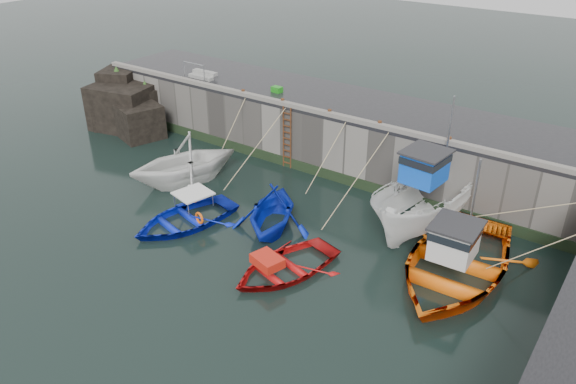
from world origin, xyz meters
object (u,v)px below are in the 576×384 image
Objects in this scene: bollard_b at (283,101)px; boat_far_white at (426,203)px; boat_near_blue at (185,223)px; boat_near_navy at (285,271)px; bollard_a at (243,92)px; bollard_e at (449,140)px; bollard_d at (380,124)px; fish_crate at (277,89)px; bollard_c at (330,112)px; boat_near_white at (186,182)px; boat_far_orange at (455,264)px; boat_near_blacktrim at (272,227)px; ladder at (287,138)px.

boat_far_white is at bearing -11.85° from bollard_b.
boat_near_blue is 1.06× the size of boat_near_navy.
bollard_a is 2.50m from bollard_b.
bollard_a is 1.00× the size of bollard_e.
boat_near_navy is 8.32m from bollard_d.
boat_near_navy is 15.79× the size of bollard_a.
fish_crate is 1.93× the size of bollard_c.
boat_near_white is at bearing -90.51° from bollard_a.
bollard_a reaches higher than boat_near_white.
bollard_c is (2.51, 7.32, 3.30)m from boat_near_blue.
bollard_b is (1.35, -1.36, -0.00)m from fish_crate.
bollard_b is 1.00× the size of bollard_d.
boat_near_navy is (5.41, -0.31, 0.00)m from boat_near_blue.
bollard_a is 1.00× the size of bollard_b.
boat_far_orange is 26.55× the size of bollard_a.
boat_far_white is at bearing 129.79° from boat_far_orange.
bollard_a is at bearing -124.57° from fish_crate.
bollard_d is at bearing 47.70° from boat_near_blacktrim.
bollard_c is (2.70, 0.00, 0.00)m from bollard_b.
boat_near_white reaches higher than boat_near_blacktrim.
boat_near_blue is (2.73, -2.81, 0.00)m from boat_near_white.
bollard_c is 1.00× the size of bollard_e.
bollard_b is at bearing 98.68° from boat_near_blacktrim.
bollard_a reaches higher than boat_near_blacktrim.
boat_near_blacktrim is at bearing -138.53° from boat_far_white.
boat_near_white is at bearing -157.77° from bollard_e.
boat_near_blue is (-0.31, -6.98, -1.59)m from ladder.
boat_far_orange is 26.55× the size of bollard_e.
bollard_b is (2.54, 4.51, 3.30)m from boat_near_white.
boat_far_orange reaches higher than bollard_c.
boat_near_blacktrim is 8.70m from bollard_a.
fish_crate is at bearing 168.00° from boat_far_white.
boat_near_white is at bearing 179.04° from boat_far_orange.
boat_far_white is (8.02, -1.45, -0.45)m from ladder.
boat_near_blacktrim reaches higher than boat_near_navy.
bollard_b is at bearing 156.31° from boat_far_orange.
bollard_a is at bearing 180.00° from bollard_d.
boat_far_white reaches higher than bollard_b.
bollard_b is 1.00× the size of bollard_e.
bollard_b and bollard_c have the same top height.
boat_near_white is 1.19× the size of boat_near_navy.
ladder is 6.11m from boat_near_blacktrim.
bollard_e reaches higher than boat_near_navy.
fish_crate reaches higher than ladder.
boat_near_white is 8.71m from boat_near_navy.
boat_far_white is at bearing 47.28° from boat_near_blue.
boat_near_blacktrim is (3.21, 1.84, 0.00)m from boat_near_blue.
bollard_a is (-1.15, -1.36, -0.00)m from fish_crate.
boat_far_orange reaches higher than bollard_a.
fish_crate is 1.93× the size of bollard_a.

